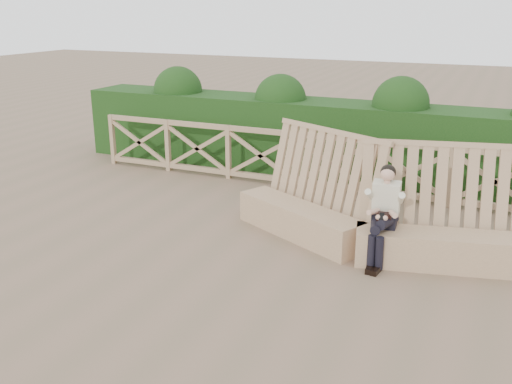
% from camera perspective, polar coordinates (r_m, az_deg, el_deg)
% --- Properties ---
extents(ground, '(60.00, 60.00, 0.00)m').
position_cam_1_polar(ground, '(7.86, -0.13, -7.23)').
color(ground, brown).
rests_on(ground, ground).
extents(bench, '(4.36, 1.70, 1.61)m').
position_cam_1_polar(bench, '(8.36, 11.13, -2.95)').
color(bench, '#927153').
rests_on(bench, ground).
extents(woman, '(0.38, 0.79, 1.36)m').
position_cam_1_polar(woman, '(7.87, 12.66, -1.79)').
color(woman, black).
rests_on(woman, ground).
extents(guardrail, '(10.10, 0.09, 1.10)m').
position_cam_1_polar(guardrail, '(10.77, 7.47, 2.85)').
color(guardrail, olive).
rests_on(guardrail, ground).
extents(hedge, '(12.00, 1.20, 1.50)m').
position_cam_1_polar(hedge, '(11.85, 9.19, 5.16)').
color(hedge, black).
rests_on(hedge, ground).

